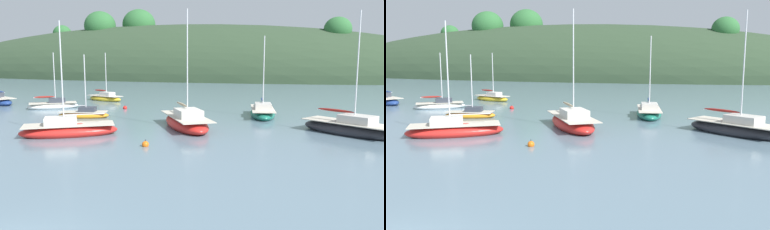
% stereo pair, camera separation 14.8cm
% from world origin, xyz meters
% --- Properties ---
extents(far_shoreline_hill, '(150.00, 36.00, 31.27)m').
position_xyz_m(far_shoreline_hill, '(-25.08, 90.04, 0.12)').
color(far_shoreline_hill, '#2D422B').
rests_on(far_shoreline_hill, ground).
extents(sailboat_orange_cutter, '(6.96, 5.50, 8.23)m').
position_xyz_m(sailboat_orange_cutter, '(-7.90, 15.76, 0.40)').
color(sailboat_orange_cutter, red).
rests_on(sailboat_orange_cutter, ground).
extents(sailboat_navy_dinghy, '(7.40, 6.11, 8.99)m').
position_xyz_m(sailboat_navy_dinghy, '(11.32, 21.83, 0.44)').
color(sailboat_navy_dinghy, '#232328').
rests_on(sailboat_navy_dinghy, ground).
extents(sailboat_red_portside, '(3.24, 6.78, 7.63)m').
position_xyz_m(sailboat_red_portside, '(4.34, 28.66, 0.40)').
color(sailboat_red_portside, '#196B56').
rests_on(sailboat_red_portside, ground).
extents(sailboat_cream_ketch, '(5.47, 3.21, 6.18)m').
position_xyz_m(sailboat_cream_ketch, '(-16.33, 36.77, 0.34)').
color(sailboat_cream_ketch, gold).
rests_on(sailboat_cream_ketch, ground).
extents(sailboat_teal_outer, '(4.86, 2.79, 5.90)m').
position_xyz_m(sailboat_teal_outer, '(-11.32, 23.48, 0.30)').
color(sailboat_teal_outer, orange).
rests_on(sailboat_teal_outer, ground).
extents(sailboat_blue_center, '(5.26, 4.60, 6.15)m').
position_xyz_m(sailboat_blue_center, '(-17.97, 28.28, 0.34)').
color(sailboat_blue_center, white).
rests_on(sailboat_blue_center, ground).
extents(sailboat_yellow_far, '(6.52, 8.06, 9.38)m').
position_xyz_m(sailboat_yellow_far, '(-0.77, 21.02, 0.46)').
color(sailboat_yellow_far, red).
rests_on(sailboat_yellow_far, ground).
extents(mooring_buoy_channel, '(0.44, 0.44, 0.54)m').
position_xyz_m(mooring_buoy_channel, '(-1.33, 14.10, 0.12)').
color(mooring_buoy_channel, orange).
rests_on(mooring_buoy_channel, ground).
extents(mooring_buoy_inner, '(0.44, 0.44, 0.54)m').
position_xyz_m(mooring_buoy_inner, '(-10.35, 29.99, 0.12)').
color(mooring_buoy_inner, red).
rests_on(mooring_buoy_inner, ground).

